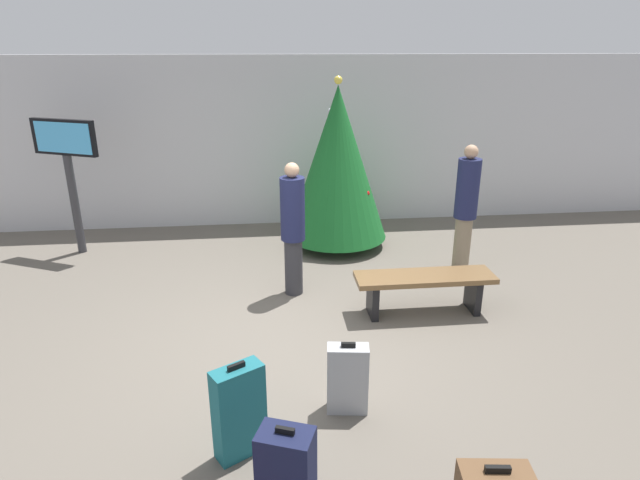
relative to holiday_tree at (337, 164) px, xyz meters
The scene contains 10 objects.
ground_plane 3.25m from the holiday_tree, 109.02° to the right, with size 16.00×16.00×0.00m, color #665E54.
back_wall 1.63m from the holiday_tree, 126.86° to the left, with size 16.00×0.20×2.81m, color silver.
holiday_tree is the anchor object (origin of this frame).
flight_info_kiosk 3.88m from the holiday_tree, behind, with size 0.99×0.52×1.98m.
waiting_bench 2.59m from the holiday_tree, 73.25° to the right, with size 1.60×0.44×0.48m.
traveller_0 1.98m from the holiday_tree, 34.74° to the right, with size 0.37×0.37×1.74m.
traveller_1 1.85m from the holiday_tree, 115.28° to the right, with size 0.40×0.40×1.67m.
suitcase_2 4.68m from the holiday_tree, 107.11° to the right, with size 0.42×0.34×0.80m.
suitcase_3 4.11m from the holiday_tree, 96.62° to the right, with size 0.36×0.21×0.66m.
suitcase_4 5.24m from the holiday_tree, 101.52° to the right, with size 0.41×0.34×0.75m.
Camera 1 is at (-0.13, -4.87, 2.96)m, focal length 29.71 mm.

